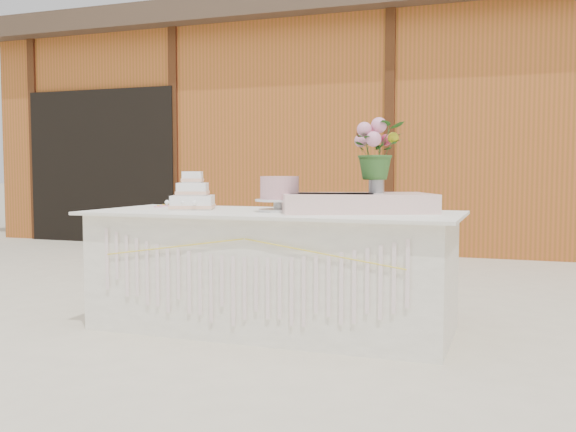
% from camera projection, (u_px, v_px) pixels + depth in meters
% --- Properties ---
extents(ground, '(80.00, 80.00, 0.00)m').
position_uv_depth(ground, '(273.00, 328.00, 4.20)').
color(ground, beige).
rests_on(ground, ground).
extents(barn, '(12.60, 4.60, 3.30)m').
position_uv_depth(barn, '(414.00, 129.00, 9.72)').
color(barn, '#A64F22').
rests_on(barn, ground).
extents(cake_table, '(2.40, 1.00, 0.77)m').
position_uv_depth(cake_table, '(272.00, 270.00, 4.17)').
color(cake_table, white).
rests_on(cake_table, ground).
extents(wedding_cake, '(0.37, 0.37, 0.26)m').
position_uv_depth(wedding_cake, '(193.00, 196.00, 4.38)').
color(wedding_cake, white).
rests_on(wedding_cake, cake_table).
extents(pink_cake_stand, '(0.31, 0.31, 0.23)m').
position_uv_depth(pink_cake_stand, '(280.00, 192.00, 4.11)').
color(pink_cake_stand, silver).
rests_on(pink_cake_stand, cake_table).
extents(satin_runner, '(1.08, 0.88, 0.12)m').
position_uv_depth(satin_runner, '(356.00, 203.00, 4.07)').
color(satin_runner, beige).
rests_on(satin_runner, cake_table).
extents(flower_vase, '(0.10, 0.10, 0.14)m').
position_uv_depth(flower_vase, '(376.00, 183.00, 4.10)').
color(flower_vase, '#A3A2A7').
rests_on(flower_vase, satin_runner).
extents(bouquet, '(0.44, 0.43, 0.37)m').
position_uv_depth(bouquet, '(377.00, 143.00, 4.08)').
color(bouquet, '#2F5E25').
rests_on(bouquet, flower_vase).
extents(loose_flowers, '(0.20, 0.36, 0.02)m').
position_uv_depth(loose_flowers, '(151.00, 206.00, 4.60)').
color(loose_flowers, pink).
rests_on(loose_flowers, cake_table).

